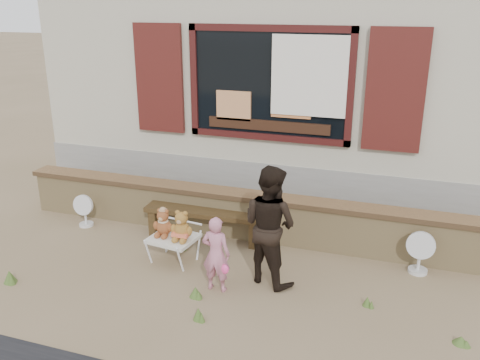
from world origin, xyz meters
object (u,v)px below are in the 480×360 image
(folding_chair, at_px, (173,239))
(teddy_bear_left, at_px, (163,222))
(child, at_px, (216,254))
(adult, at_px, (270,225))
(bench, at_px, (204,217))
(teddy_bear_right, at_px, (182,225))

(folding_chair, height_order, teddy_bear_left, teddy_bear_left)
(folding_chair, height_order, child, child)
(folding_chair, xyz_separation_m, adult, (1.30, -0.05, 0.41))
(teddy_bear_left, bearing_deg, bench, 78.99)
(teddy_bear_right, distance_m, child, 0.77)
(bench, xyz_separation_m, child, (0.65, -1.23, 0.14))
(child, xyz_separation_m, adult, (0.53, 0.40, 0.27))
(folding_chair, bearing_deg, adult, 5.38)
(teddy_bear_left, bearing_deg, child, -19.97)
(teddy_bear_left, bearing_deg, teddy_bear_right, 0.00)
(adult, bearing_deg, child, 62.08)
(child, bearing_deg, teddy_bear_left, -28.00)
(teddy_bear_right, bearing_deg, folding_chair, 180.00)
(folding_chair, bearing_deg, child, -23.03)
(folding_chair, distance_m, child, 0.91)
(teddy_bear_right, height_order, child, child)
(teddy_bear_right, xyz_separation_m, adult, (1.16, -0.04, 0.18))
(bench, height_order, teddy_bear_left, teddy_bear_left)
(child, bearing_deg, adult, -142.62)
(bench, xyz_separation_m, adult, (1.18, -0.82, 0.41))
(teddy_bear_right, distance_m, adult, 1.17)
(teddy_bear_left, relative_size, teddy_bear_right, 0.93)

